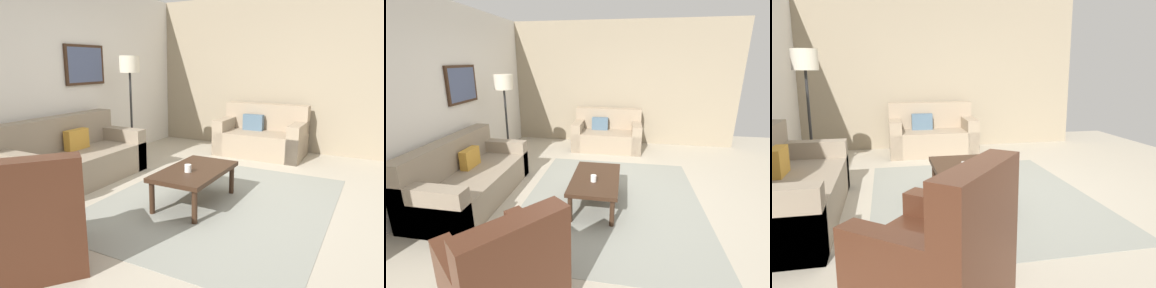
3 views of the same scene
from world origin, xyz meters
TOP-DOWN VIEW (x-y plane):
  - ground_plane at (0.00, 0.00)m, footprint 8.00×8.00m
  - stone_feature_panel at (3.00, 0.00)m, footprint 0.12×5.20m
  - area_rug at (0.00, 0.00)m, footprint 3.06×2.48m
  - couch_main at (-0.27, 2.09)m, footprint 2.00×0.92m
  - couch_loveseat at (2.46, 0.26)m, footprint 0.86×1.49m
  - armchair_leather at (-1.94, 0.73)m, footprint 1.12×1.12m
  - coffee_table at (-0.14, 0.23)m, footprint 1.10×0.64m
  - cup at (-0.27, 0.24)m, footprint 0.08×0.08m
  - lamp_standing at (0.98, 2.00)m, footprint 0.32×0.32m

SIDE VIEW (x-z plane):
  - ground_plane at x=0.00m, z-range 0.00..0.00m
  - area_rug at x=0.00m, z-range 0.00..0.01m
  - couch_main at x=-0.27m, z-range -0.14..0.74m
  - couch_loveseat at x=2.46m, z-range -0.14..0.74m
  - armchair_leather at x=-1.94m, z-range -0.17..0.78m
  - coffee_table at x=-0.14m, z-range 0.15..0.56m
  - cup at x=-0.27m, z-range 0.41..0.50m
  - stone_feature_panel at x=3.00m, z-range 0.00..2.80m
  - lamp_standing at x=0.98m, z-range 0.55..2.26m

